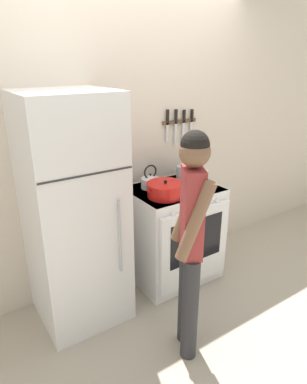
{
  "coord_description": "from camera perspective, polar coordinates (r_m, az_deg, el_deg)",
  "views": [
    {
      "loc": [
        -1.41,
        -2.55,
        1.94
      ],
      "look_at": [
        -0.01,
        -0.45,
        0.97
      ],
      "focal_mm": 32.0,
      "sensor_mm": 36.0,
      "label": 1
    }
  ],
  "objects": [
    {
      "name": "ground_plane",
      "position": [
        3.5,
        -4.06,
        -12.62
      ],
      "size": [
        14.0,
        14.0,
        0.0
      ],
      "primitive_type": "plane",
      "color": "#B2A893"
    },
    {
      "name": "wall_back",
      "position": [
        3.01,
        -4.97,
        8.26
      ],
      "size": [
        10.0,
        0.06,
        2.55
      ],
      "color": "beige",
      "rests_on": "ground_plane"
    },
    {
      "name": "refrigerator",
      "position": [
        2.6,
        -13.07,
        -3.55
      ],
      "size": [
        0.65,
        0.65,
        1.76
      ],
      "color": "white",
      "rests_on": "ground_plane"
    },
    {
      "name": "stove_range",
      "position": [
        3.17,
        3.46,
        -6.89
      ],
      "size": [
        0.78,
        0.65,
        0.89
      ],
      "color": "white",
      "rests_on": "ground_plane"
    },
    {
      "name": "dutch_oven_pot",
      "position": [
        2.8,
        1.98,
        0.37
      ],
      "size": [
        0.35,
        0.31,
        0.15
      ],
      "color": "red",
      "rests_on": "stove_range"
    },
    {
      "name": "tea_kettle",
      "position": [
        3.0,
        -0.49,
        1.82
      ],
      "size": [
        0.21,
        0.16,
        0.21
      ],
      "color": "silver",
      "rests_on": "stove_range"
    },
    {
      "name": "utensil_jar",
      "position": [
        3.2,
        4.8,
        3.2
      ],
      "size": [
        0.11,
        0.11,
        0.29
      ],
      "color": "#B7BABF",
      "rests_on": "stove_range"
    },
    {
      "name": "person",
      "position": [
        2.2,
        6.26,
        -7.36
      ],
      "size": [
        0.36,
        0.39,
        1.58
      ],
      "rotation": [
        0.0,
        0.0,
        1.05
      ],
      "color": "#2D2D30",
      "rests_on": "ground_plane"
    },
    {
      "name": "wall_knife_strip",
      "position": [
        3.26,
        4.36,
        11.68
      ],
      "size": [
        0.38,
        0.03,
        0.34
      ],
      "color": "brown"
    }
  ]
}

